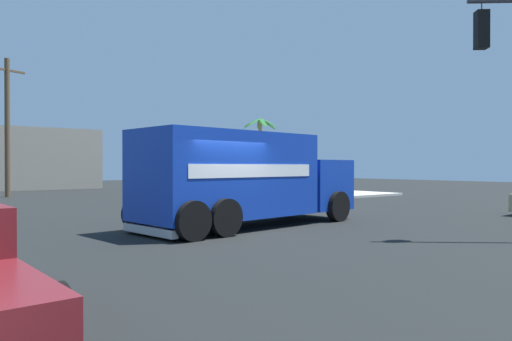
{
  "coord_description": "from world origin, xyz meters",
  "views": [
    {
      "loc": [
        -7.19,
        -10.89,
        1.83
      ],
      "look_at": [
        1.45,
        0.19,
        1.71
      ],
      "focal_mm": 33.19,
      "sensor_mm": 36.0,
      "label": 1
    }
  ],
  "objects_px": {
    "palm_tree_far": "(260,140)",
    "delivery_truck": "(245,178)",
    "vending_machine_red": "(294,177)",
    "utility_pole": "(7,125)"
  },
  "relations": [
    {
      "from": "palm_tree_far",
      "to": "delivery_truck",
      "type": "bearing_deg",
      "value": -129.79
    },
    {
      "from": "delivery_truck",
      "to": "utility_pole",
      "type": "bearing_deg",
      "value": 98.66
    },
    {
      "from": "palm_tree_far",
      "to": "utility_pole",
      "type": "relative_size",
      "value": 0.62
    },
    {
      "from": "delivery_truck",
      "to": "palm_tree_far",
      "type": "bearing_deg",
      "value": 50.21
    },
    {
      "from": "delivery_truck",
      "to": "palm_tree_far",
      "type": "height_order",
      "value": "palm_tree_far"
    },
    {
      "from": "vending_machine_red",
      "to": "delivery_truck",
      "type": "bearing_deg",
      "value": -137.08
    },
    {
      "from": "vending_machine_red",
      "to": "palm_tree_far",
      "type": "xyz_separation_m",
      "value": [
        -1.76,
        1.65,
        2.63
      ]
    },
    {
      "from": "delivery_truck",
      "to": "utility_pole",
      "type": "xyz_separation_m",
      "value": [
        -3.01,
        19.75,
        2.8
      ]
    },
    {
      "from": "utility_pole",
      "to": "delivery_truck",
      "type": "bearing_deg",
      "value": -81.34
    },
    {
      "from": "delivery_truck",
      "to": "utility_pole",
      "type": "height_order",
      "value": "utility_pole"
    }
  ]
}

